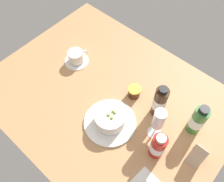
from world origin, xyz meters
The scene contains 9 objects.
ground_plane centered at (0.00, 0.00, -1.50)cm, with size 110.00×84.00×3.00cm, color #B27F51.
porridge_bowl centered at (9.63, -9.00, 3.44)cm, with size 22.54×22.54×8.31cm.
coffee_cup centered at (-26.06, 5.55, 3.12)cm, with size 12.25×12.33×6.66cm.
wine_glass centered at (26.60, 0.49, 11.68)cm, with size 5.87×5.87×17.69cm.
jam_jar centered at (8.40, 8.98, 2.71)cm, with size 5.78×5.78×5.36cm.
sauce_bottle_brown centered at (21.46, 8.80, 8.58)cm, with size 5.66×5.66×18.46cm.
sauce_bottle_red centered at (31.94, -6.57, 6.94)cm, with size 5.85×5.85×15.16cm.
sauce_bottle_green centered at (37.61, 12.41, 7.89)cm, with size 5.96×5.96×17.26cm.
menu_card centered at (45.10, 1.93, 5.60)cm, with size 5.38×7.64×11.32cm.
Camera 1 is at (40.30, -42.33, 95.31)cm, focal length 38.81 mm.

